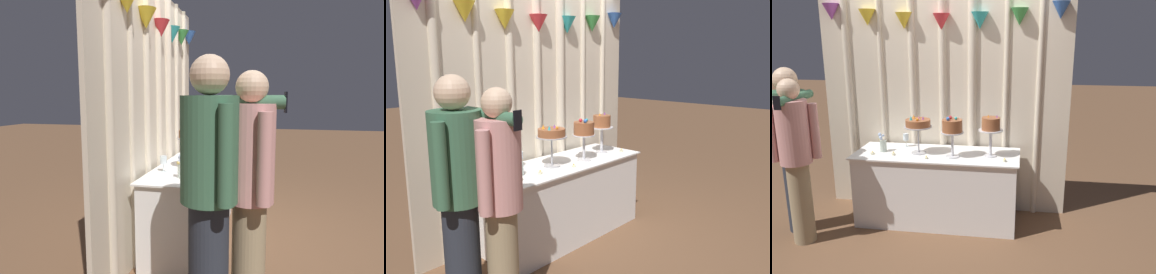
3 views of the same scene
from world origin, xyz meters
TOP-DOWN VIEW (x-y plane):
  - ground_plane at (0.00, 0.00)m, footprint 24.00×24.00m
  - draped_curtain at (-0.01, 0.49)m, footprint 2.79×0.18m
  - cake_table at (0.00, 0.10)m, footprint 1.76×0.65m
  - cake_display_leftmost at (-0.19, 0.07)m, footprint 0.30×0.30m
  - cake_display_center at (0.19, 0.00)m, footprint 0.23×0.23m
  - cake_display_rightmost at (0.57, 0.08)m, footprint 0.25×0.25m
  - wine_glass at (-0.40, 0.30)m, footprint 0.06×0.06m
  - flower_vase at (-0.59, 0.08)m, footprint 0.09×0.08m
  - tealight_far_left at (-0.66, -0.04)m, footprint 0.04×0.04m
  - tealight_near_left at (-0.44, -0.03)m, footprint 0.04×0.04m
  - tealight_near_right at (-0.06, -0.10)m, footprint 0.04×0.04m
  - tealight_far_right at (0.73, -0.08)m, footprint 0.04×0.04m
  - guest_girl_blue_dress at (-1.40, -0.30)m, footprint 0.47×0.67m
  - guest_man_pink_jacket at (-1.23, -0.52)m, footprint 0.42×0.40m

SIDE VIEW (x-z plane):
  - ground_plane at x=0.00m, z-range 0.00..0.00m
  - cake_table at x=0.00m, z-range 0.00..0.79m
  - tealight_near_right at x=-0.06m, z-range 0.78..0.81m
  - tealight_far_left at x=-0.66m, z-range 0.78..0.81m
  - tealight_near_left at x=-0.44m, z-range 0.78..0.82m
  - tealight_far_right at x=0.73m, z-range 0.78..0.82m
  - flower_vase at x=-0.59m, z-range 0.77..0.97m
  - wine_glass at x=-0.40m, z-range 0.82..0.96m
  - guest_man_pink_jacket at x=-1.23m, z-range 0.09..1.72m
  - guest_girl_blue_dress at x=-1.40m, z-range 0.09..1.80m
  - cake_display_leftmost at x=-0.19m, z-range 0.89..1.30m
  - cake_display_center at x=0.19m, z-range 0.88..1.31m
  - cake_display_rightmost at x=0.57m, z-range 0.88..1.32m
  - draped_curtain at x=-0.01m, z-range 0.09..2.64m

